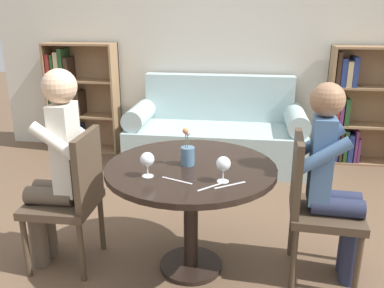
{
  "coord_description": "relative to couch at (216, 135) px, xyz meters",
  "views": [
    {
      "loc": [
        0.32,
        -2.24,
        1.59
      ],
      "look_at": [
        0.0,
        0.05,
        0.83
      ],
      "focal_mm": 38.0,
      "sensor_mm": 36.0,
      "label": 1
    }
  ],
  "objects": [
    {
      "name": "ground_plane",
      "position": [
        0.0,
        -1.93,
        -0.31
      ],
      "size": [
        16.0,
        16.0,
        0.0
      ],
      "primitive_type": "plane",
      "color": "brown"
    },
    {
      "name": "back_wall",
      "position": [
        0.0,
        0.42,
        1.04
      ],
      "size": [
        5.2,
        0.05,
        2.7
      ],
      "color": "beige",
      "rests_on": "ground_plane"
    },
    {
      "name": "round_table",
      "position": [
        0.0,
        -1.93,
        0.27
      ],
      "size": [
        1.02,
        1.02,
        0.71
      ],
      "color": "black",
      "rests_on": "ground_plane"
    },
    {
      "name": "couch",
      "position": [
        0.0,
        0.0,
        0.0
      ],
      "size": [
        1.85,
        0.8,
        0.92
      ],
      "color": "#A8C1C1",
      "rests_on": "ground_plane"
    },
    {
      "name": "bookshelf_left",
      "position": [
        -1.67,
        0.26,
        0.28
      ],
      "size": [
        0.8,
        0.28,
        1.25
      ],
      "color": "#93704C",
      "rests_on": "ground_plane"
    },
    {
      "name": "bookshelf_right",
      "position": [
        1.47,
        0.27,
        0.27
      ],
      "size": [
        0.8,
        0.28,
        1.25
      ],
      "color": "#93704C",
      "rests_on": "ground_plane"
    },
    {
      "name": "chair_left",
      "position": [
        -0.74,
        -1.98,
        0.18
      ],
      "size": [
        0.42,
        0.42,
        0.9
      ],
      "rotation": [
        0.0,
        0.0,
        -1.56
      ],
      "color": "#473828",
      "rests_on": "ground_plane"
    },
    {
      "name": "chair_right",
      "position": [
        0.74,
        -1.88,
        0.18
      ],
      "size": [
        0.44,
        0.44,
        0.9
      ],
      "rotation": [
        0.0,
        0.0,
        1.51
      ],
      "color": "#473828",
      "rests_on": "ground_plane"
    },
    {
      "name": "person_left",
      "position": [
        -0.83,
        -1.98,
        0.37
      ],
      "size": [
        0.42,
        0.34,
        1.28
      ],
      "rotation": [
        0.0,
        0.0,
        -1.56
      ],
      "color": "brown",
      "rests_on": "ground_plane"
    },
    {
      "name": "person_right",
      "position": [
        0.84,
        -1.89,
        0.33
      ],
      "size": [
        0.43,
        0.36,
        1.22
      ],
      "rotation": [
        0.0,
        0.0,
        1.51
      ],
      "color": "#282D47",
      "rests_on": "ground_plane"
    },
    {
      "name": "wine_glass_left",
      "position": [
        -0.21,
        -2.13,
        0.5
      ],
      "size": [
        0.08,
        0.08,
        0.14
      ],
      "color": "white",
      "rests_on": "round_table"
    },
    {
      "name": "wine_glass_right",
      "position": [
        0.21,
        -2.15,
        0.5
      ],
      "size": [
        0.08,
        0.08,
        0.14
      ],
      "color": "white",
      "rests_on": "round_table"
    },
    {
      "name": "flower_vase",
      "position": [
        -0.02,
        -1.92,
        0.48
      ],
      "size": [
        0.08,
        0.08,
        0.23
      ],
      "color": "slate",
      "rests_on": "round_table"
    },
    {
      "name": "knife_left_setting",
      "position": [
        -0.04,
        -2.17,
        0.4
      ],
      "size": [
        0.18,
        0.08,
        0.0
      ],
      "color": "silver",
      "rests_on": "round_table"
    },
    {
      "name": "fork_left_setting",
      "position": [
        0.25,
        -2.19,
        0.4
      ],
      "size": [
        0.16,
        0.12,
        0.0
      ],
      "color": "silver",
      "rests_on": "round_table"
    },
    {
      "name": "knife_right_setting",
      "position": [
        0.15,
        -2.22,
        0.4
      ],
      "size": [
        0.14,
        0.14,
        0.0
      ],
      "color": "silver",
      "rests_on": "round_table"
    }
  ]
}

